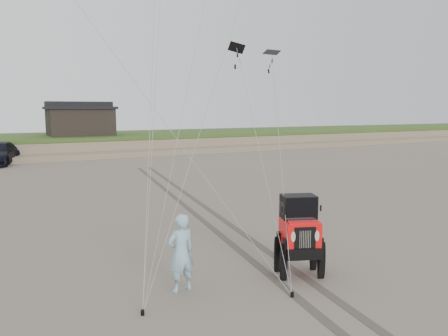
{
  "coord_description": "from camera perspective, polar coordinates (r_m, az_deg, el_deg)",
  "views": [
    {
      "loc": [
        -5.59,
        -8.41,
        4.35
      ],
      "look_at": [
        0.4,
        3.0,
        2.6
      ],
      "focal_mm": 35.0,
      "sensor_mm": 36.0,
      "label": 1
    }
  ],
  "objects": [
    {
      "name": "stake_main",
      "position": [
        9.91,
        -10.59,
        -18.07
      ],
      "size": [
        0.08,
        0.08,
        0.12
      ],
      "primitive_type": "cylinder",
      "color": "black",
      "rests_on": "ground"
    },
    {
      "name": "man",
      "position": [
        10.62,
        -5.64,
        -10.98
      ],
      "size": [
        0.75,
        0.54,
        1.9
      ],
      "primitive_type": "imported",
      "rotation": [
        0.0,
        0.0,
        3.27
      ],
      "color": "#81AEC7",
      "rests_on": "ground"
    },
    {
      "name": "ground",
      "position": [
        11.0,
        5.66,
        -15.6
      ],
      "size": [
        160.0,
        160.0,
        0.0
      ],
      "primitive_type": "plane",
      "color": "#6B6054",
      "rests_on": "ground"
    },
    {
      "name": "dune_ridge",
      "position": [
        46.39,
        -20.71,
        2.87
      ],
      "size": [
        160.0,
        14.25,
        1.73
      ],
      "color": "#7A6B54",
      "rests_on": "ground"
    },
    {
      "name": "stake_aux",
      "position": [
        10.68,
        8.89,
        -16.04
      ],
      "size": [
        0.08,
        0.08,
        0.12
      ],
      "primitive_type": "cylinder",
      "color": "black",
      "rests_on": "ground"
    },
    {
      "name": "jeep",
      "position": [
        11.72,
        9.81,
        -9.77
      ],
      "size": [
        3.41,
        4.95,
        1.7
      ],
      "primitive_type": null,
      "rotation": [
        0.0,
        0.0,
        -0.35
      ],
      "color": "#FF1212",
      "rests_on": "ground"
    },
    {
      "name": "tire_tracks",
      "position": [
        18.6,
        -2.8,
        -5.79
      ],
      "size": [
        5.22,
        29.74,
        0.01
      ],
      "color": "#4C443D",
      "rests_on": "ground"
    },
    {
      "name": "cabin",
      "position": [
        46.06,
        -18.3,
        5.96
      ],
      "size": [
        6.4,
        5.4,
        3.35
      ],
      "color": "black",
      "rests_on": "dune_ridge"
    }
  ]
}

